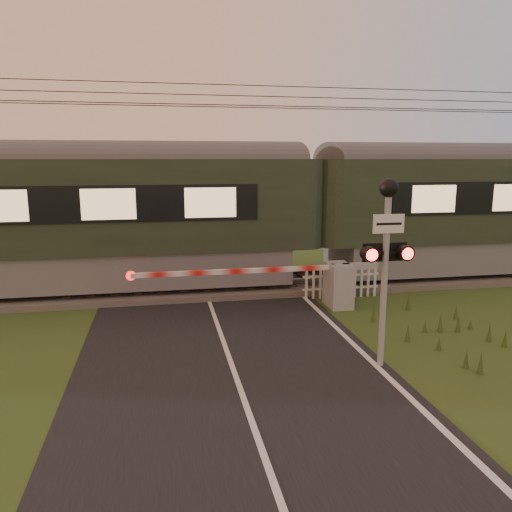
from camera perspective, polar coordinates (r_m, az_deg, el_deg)
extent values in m
plane|color=#324B1C|center=(9.62, -2.46, -13.34)|extent=(160.00, 160.00, 0.00)
cube|color=black|center=(9.62, -2.46, -13.29)|extent=(6.00, 140.00, 0.02)
cube|color=#47423D|center=(15.72, -5.97, -3.41)|extent=(140.00, 3.40, 0.24)
cube|color=slate|center=(14.97, -5.74, -3.35)|extent=(140.00, 0.08, 0.14)
cube|color=slate|center=(16.37, -6.20, -2.11)|extent=(140.00, 0.08, 0.14)
cube|color=#2D2116|center=(15.69, -5.98, -2.95)|extent=(0.24, 2.20, 0.06)
cylinder|color=black|center=(15.00, -6.30, 16.84)|extent=(120.00, 0.02, 0.02)
cylinder|color=black|center=(15.60, -6.49, 16.62)|extent=(120.00, 0.02, 0.02)
cylinder|color=black|center=(15.37, -6.44, 18.95)|extent=(120.00, 0.02, 0.02)
cylinder|color=black|center=(15.33, -6.42, 17.84)|extent=(120.00, 0.02, 0.02)
cube|color=gray|center=(13.76, 9.39, -3.30)|extent=(0.59, 0.92, 1.19)
cylinder|color=gray|center=(13.70, 8.76, -3.34)|extent=(0.13, 0.13, 1.19)
cube|color=gray|center=(13.86, 11.77, -1.13)|extent=(0.97, 0.17, 0.17)
cube|color=red|center=(12.95, -2.32, -1.75)|extent=(5.31, 0.12, 0.12)
cylinder|color=red|center=(12.83, -14.12, -2.20)|extent=(0.24, 0.04, 0.24)
cylinder|color=gray|center=(9.73, 14.43, -3.12)|extent=(0.12, 0.12, 3.30)
cube|color=white|center=(9.47, 14.92, 3.58)|extent=(0.60, 0.03, 0.35)
sphere|color=black|center=(9.47, 14.96, 7.52)|extent=(0.35, 0.35, 0.35)
cube|color=black|center=(9.61, 14.61, 0.38)|extent=(0.82, 0.07, 0.07)
cylinder|color=#FF140C|center=(9.30, 13.12, 0.10)|extent=(0.22, 0.02, 0.22)
cylinder|color=#FF140C|center=(9.61, 16.96, 0.25)|extent=(0.22, 0.02, 0.22)
cube|color=black|center=(9.65, 14.48, 0.43)|extent=(0.88, 0.02, 0.35)
cube|color=silver|center=(14.70, 9.64, -3.63)|extent=(2.29, 0.04, 0.06)
cube|color=silver|center=(14.61, 9.68, -2.19)|extent=(2.29, 0.04, 0.06)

